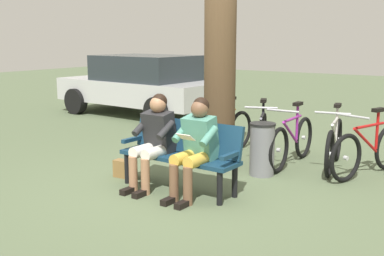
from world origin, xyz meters
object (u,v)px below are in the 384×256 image
at_px(person_reading, 195,143).
at_px(bicycle_orange, 334,144).
at_px(litter_bin, 262,149).
at_px(bench, 182,150).
at_px(bicycle_red, 292,142).
at_px(tree_trunk, 220,33).
at_px(bicycle_blue, 262,137).
at_px(parked_car, 142,84).
at_px(bicycle_green, 368,150).
at_px(person_companion, 154,137).
at_px(bicycle_black, 224,133).
at_px(handbag, 124,169).

distance_m(person_reading, bicycle_orange, 2.43).
bearing_deg(bicycle_orange, litter_bin, -48.88).
xyz_separation_m(bench, bicycle_red, (-0.69, -1.86, -0.15)).
bearing_deg(person_reading, bicycle_red, -99.65).
distance_m(bench, bicycle_red, 1.99).
bearing_deg(tree_trunk, bicycle_orange, -148.65).
bearing_deg(bench, bicycle_blue, -93.94).
xyz_separation_m(person_reading, bicycle_orange, (-0.95, -2.21, -0.31)).
relative_size(litter_bin, parked_car, 0.17).
bearing_deg(tree_trunk, bicycle_blue, -113.35).
bearing_deg(bicycle_green, bicycle_red, -68.13).
relative_size(person_companion, bicycle_green, 0.74).
xyz_separation_m(bicycle_blue, parked_car, (4.40, -2.25, 0.41)).
relative_size(litter_bin, bicycle_orange, 0.45).
bearing_deg(bicycle_black, tree_trunk, 29.13).
height_order(bicycle_orange, bicycle_blue, same).
bearing_deg(handbag, bicycle_orange, -136.19).
relative_size(person_companion, handbag, 4.00).
distance_m(person_companion, bicycle_orange, 2.74).
xyz_separation_m(person_reading, handbag, (1.25, -0.10, -0.54)).
height_order(person_reading, bicycle_orange, person_reading).
distance_m(person_companion, bicycle_black, 2.04).
height_order(bicycle_orange, parked_car, parked_car).
bearing_deg(bicycle_red, bicycle_blue, -98.47).
bearing_deg(parked_car, bicycle_black, 150.96).
xyz_separation_m(tree_trunk, bicycle_red, (-0.86, -0.69, -1.60)).
height_order(bicycle_orange, bicycle_red, same).
xyz_separation_m(person_companion, bicycle_blue, (-0.48, -2.08, -0.30)).
bearing_deg(tree_trunk, litter_bin, 175.89).
xyz_separation_m(bicycle_green, bicycle_blue, (1.63, 0.01, 0.00)).
bearing_deg(person_reading, handbag, -3.83).
bearing_deg(bicycle_green, person_companion, -27.03).
distance_m(litter_bin, bicycle_orange, 1.17).
relative_size(handbag, bicycle_red, 0.18).
relative_size(person_reading, bicycle_green, 0.74).
distance_m(person_reading, bicycle_blue, 2.12).
bearing_deg(bicycle_blue, parked_car, -139.89).
bearing_deg(bicycle_green, handbag, -35.46).
bearing_deg(bicycle_blue, bicycle_black, -105.91).
bearing_deg(handbag, bicycle_red, -130.08).
xyz_separation_m(person_reading, tree_trunk, (0.49, -1.34, 1.30)).
distance_m(bench, bicycle_black, 1.92).
height_order(bench, bicycle_red, bicycle_red).
height_order(handbag, bicycle_red, bicycle_red).
xyz_separation_m(person_reading, litter_bin, (-0.25, -1.29, -0.29)).
bearing_deg(bicycle_blue, handbag, -51.51).
height_order(handbag, bicycle_green, bicycle_green).
bearing_deg(person_companion, person_reading, 179.95).
relative_size(person_reading, bicycle_black, 0.71).
xyz_separation_m(person_companion, tree_trunk, (-0.15, -1.33, 1.30)).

